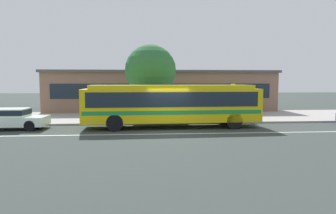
{
  "coord_description": "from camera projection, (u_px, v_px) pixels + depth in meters",
  "views": [
    {
      "loc": [
        -1.39,
        -17.07,
        2.93
      ],
      "look_at": [
        0.07,
        1.72,
        1.3
      ],
      "focal_mm": 31.51,
      "sensor_mm": 36.0,
      "label": 1
    }
  ],
  "objects": [
    {
      "name": "sidewalk_slab",
      "position": [
        162.0,
        117.0,
        24.17
      ],
      "size": [
        60.0,
        8.0,
        0.12
      ],
      "primitive_type": "cube",
      "color": "#9E9B95",
      "rests_on": "ground_plane"
    },
    {
      "name": "pedestrian_standing_by_tree",
      "position": [
        180.0,
        106.0,
        22.0
      ],
      "size": [
        0.47,
        0.47,
        1.7
      ],
      "color": "navy",
      "rests_on": "sidewalk_slab"
    },
    {
      "name": "station_building",
      "position": [
        161.0,
        90.0,
        30.71
      ],
      "size": [
        22.21,
        8.15,
        3.99
      ],
      "color": "#83614D",
      "rests_on": "ground_plane"
    },
    {
      "name": "sedan_behind_bus",
      "position": [
        9.0,
        118.0,
        18.0
      ],
      "size": [
        4.27,
        1.77,
        1.29
      ],
      "color": "white",
      "rests_on": "ground_plane"
    },
    {
      "name": "ground_plane",
      "position": [
        169.0,
        132.0,
        17.31
      ],
      "size": [
        120.0,
        120.0,
        0.0
      ],
      "primitive_type": "plane",
      "color": "#333B38"
    },
    {
      "name": "bus_stop_sign",
      "position": [
        233.0,
        97.0,
        20.72
      ],
      "size": [
        0.15,
        0.44,
        2.66
      ],
      "color": "gray",
      "rests_on": "sidewalk_slab"
    },
    {
      "name": "street_tree_near_stop",
      "position": [
        151.0,
        71.0,
        22.42
      ],
      "size": [
        3.9,
        3.9,
        5.61
      ],
      "color": "brown",
      "rests_on": "sidewalk_slab"
    },
    {
      "name": "pedestrian_waiting_near_sign",
      "position": [
        245.0,
        107.0,
        21.32
      ],
      "size": [
        0.46,
        0.46,
        1.64
      ],
      "color": "#34313E",
      "rests_on": "sidewalk_slab"
    },
    {
      "name": "lane_stripe_center",
      "position": [
        170.0,
        134.0,
        16.52
      ],
      "size": [
        56.0,
        0.16,
        0.01
      ],
      "primitive_type": "cube",
      "color": "silver",
      "rests_on": "ground_plane"
    },
    {
      "name": "transit_bus",
      "position": [
        172.0,
        103.0,
        18.75
      ],
      "size": [
        11.11,
        2.82,
        2.71
      ],
      "color": "gold",
      "rests_on": "ground_plane"
    },
    {
      "name": "pedestrian_walking_along_curb",
      "position": [
        217.0,
        107.0,
        21.54
      ],
      "size": [
        0.43,
        0.43,
        1.65
      ],
      "color": "#202747",
      "rests_on": "sidewalk_slab"
    }
  ]
}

